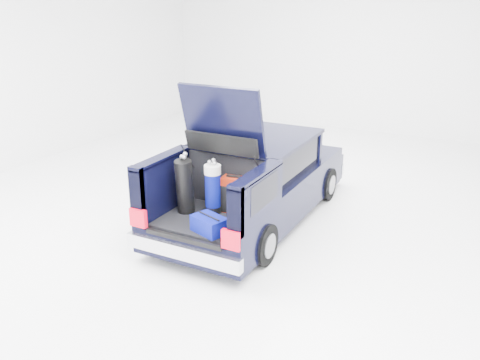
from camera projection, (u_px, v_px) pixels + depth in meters
The scene contains 6 objects.
ground at pixel (253, 219), 8.80m from camera, with size 14.00×14.00×0.00m, color white.
car at pixel (256, 181), 8.66m from camera, with size 1.87×4.65×2.47m.
red_suitcase at pixel (234, 195), 7.51m from camera, with size 0.36×0.26×0.57m.
black_golf_bag at pixel (185, 186), 7.42m from camera, with size 0.30×0.36×0.92m.
blue_golf_bag at pixel (213, 188), 7.46m from camera, with size 0.31×0.31×0.83m.
blue_duffel at pixel (209, 224), 6.89m from camera, with size 0.55×0.45×0.25m.
Camera 1 is at (3.53, -7.24, 3.62)m, focal length 38.00 mm.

